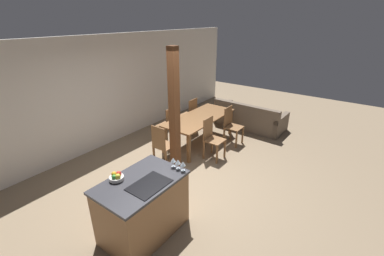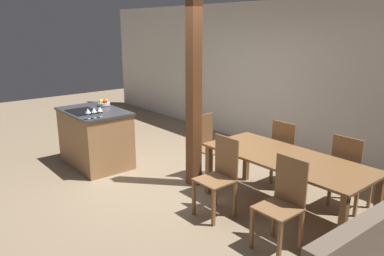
{
  "view_description": "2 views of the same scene",
  "coord_description": "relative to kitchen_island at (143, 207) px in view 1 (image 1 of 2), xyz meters",
  "views": [
    {
      "loc": [
        -3.32,
        -2.67,
        3.06
      ],
      "look_at": [
        0.6,
        0.2,
        0.95
      ],
      "focal_mm": 24.0,
      "sensor_mm": 36.0,
      "label": 1
    },
    {
      "loc": [
        4.27,
        -2.84,
        2.26
      ],
      "look_at": [
        0.6,
        0.2,
        0.95
      ],
      "focal_mm": 35.0,
      "sensor_mm": 36.0,
      "label": 2
    }
  ],
  "objects": [
    {
      "name": "wine_glass_middle",
      "position": [
        0.55,
        -0.24,
        0.59
      ],
      "size": [
        0.08,
        0.08,
        0.16
      ],
      "color": "silver",
      "rests_on": "kitchen_island"
    },
    {
      "name": "ground_plane",
      "position": [
        1.31,
        0.3,
        -0.47
      ],
      "size": [
        16.0,
        16.0,
        0.0
      ],
      "primitive_type": "plane",
      "color": "#847056"
    },
    {
      "name": "couch",
      "position": [
        4.76,
        0.46,
        -0.21
      ],
      "size": [
        0.96,
        2.03,
        0.79
      ],
      "rotation": [
        0.0,
        0.0,
        1.55
      ],
      "color": "brown",
      "rests_on": "ground_plane"
    },
    {
      "name": "dining_table",
      "position": [
        3.02,
        1.06,
        0.17
      ],
      "size": [
        2.08,
        0.89,
        0.73
      ],
      "color": "brown",
      "rests_on": "ground_plane"
    },
    {
      "name": "timber_post",
      "position": [
        1.65,
        0.74,
        0.82
      ],
      "size": [
        0.17,
        0.17,
        2.59
      ],
      "color": "brown",
      "rests_on": "ground_plane"
    },
    {
      "name": "dining_chair_near_left",
      "position": [
        2.55,
        0.4,
        0.04
      ],
      "size": [
        0.4,
        0.4,
        0.97
      ],
      "color": "brown",
      "rests_on": "ground_plane"
    },
    {
      "name": "kitchen_island",
      "position": [
        0.0,
        0.0,
        0.0
      ],
      "size": [
        1.25,
        0.83,
        0.94
      ],
      "color": "#9E7047",
      "rests_on": "ground_plane"
    },
    {
      "name": "wine_glass_near",
      "position": [
        0.55,
        -0.33,
        0.59
      ],
      "size": [
        0.08,
        0.08,
        0.16
      ],
      "color": "silver",
      "rests_on": "kitchen_island"
    },
    {
      "name": "wine_glass_far",
      "position": [
        0.55,
        -0.15,
        0.59
      ],
      "size": [
        0.08,
        0.08,
        0.16
      ],
      "color": "silver",
      "rests_on": "kitchen_island"
    },
    {
      "name": "fruit_bowl",
      "position": [
        -0.19,
        0.28,
        0.52
      ],
      "size": [
        0.2,
        0.2,
        0.11
      ],
      "color": "silver",
      "rests_on": "kitchen_island"
    },
    {
      "name": "dining_chair_far_left",
      "position": [
        2.55,
        1.73,
        0.04
      ],
      "size": [
        0.4,
        0.4,
        0.97
      ],
      "rotation": [
        0.0,
        0.0,
        3.14
      ],
      "color": "brown",
      "rests_on": "ground_plane"
    },
    {
      "name": "dining_chair_near_right",
      "position": [
        3.49,
        0.4,
        0.04
      ],
      "size": [
        0.4,
        0.4,
        0.97
      ],
      "color": "brown",
      "rests_on": "ground_plane"
    },
    {
      "name": "dining_chair_head_end",
      "position": [
        1.6,
        1.06,
        0.04
      ],
      "size": [
        0.4,
        0.4,
        0.97
      ],
      "rotation": [
        0.0,
        0.0,
        1.57
      ],
      "color": "brown",
      "rests_on": "ground_plane"
    },
    {
      "name": "wall_back",
      "position": [
        1.31,
        3.01,
        0.88
      ],
      "size": [
        11.2,
        0.08,
        2.7
      ],
      "color": "silver",
      "rests_on": "ground_plane"
    },
    {
      "name": "dining_chair_far_right",
      "position": [
        3.49,
        1.73,
        0.04
      ],
      "size": [
        0.4,
        0.4,
        0.97
      ],
      "rotation": [
        0.0,
        0.0,
        3.14
      ],
      "color": "brown",
      "rests_on": "ground_plane"
    }
  ]
}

